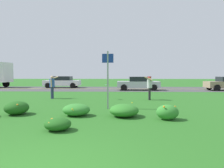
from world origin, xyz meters
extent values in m
plane|color=#26601E|center=(0.00, 10.12, 0.00)|extent=(120.00, 120.00, 0.00)
cube|color=#424244|center=(0.00, 20.24, 0.00)|extent=(120.00, 7.79, 0.01)
cube|color=yellow|center=(0.00, 20.24, 0.01)|extent=(120.00, 0.16, 0.00)
ellipsoid|color=#1E5619|center=(-2.85, 5.16, 0.29)|extent=(0.99, 1.02, 0.57)
sphere|color=orange|center=(-2.65, 4.84, 0.46)|extent=(0.08, 0.08, 0.08)
sphere|color=orange|center=(-2.99, 5.40, 0.38)|extent=(0.08, 0.08, 0.08)
sphere|color=orange|center=(-2.71, 5.01, 0.36)|extent=(0.08, 0.08, 0.08)
sphere|color=orange|center=(-2.76, 5.48, 0.45)|extent=(0.06, 0.06, 0.06)
ellipsoid|color=#2D7526|center=(1.70, 4.93, 0.25)|extent=(1.19, 1.16, 0.51)
sphere|color=yellow|center=(1.44, 4.93, 0.36)|extent=(0.07, 0.07, 0.07)
sphere|color=yellow|center=(2.04, 5.19, 0.52)|extent=(0.05, 0.05, 0.05)
sphere|color=yellow|center=(2.02, 5.00, 0.36)|extent=(0.08, 0.08, 0.08)
ellipsoid|color=#1E5619|center=(-0.37, 2.84, 0.20)|extent=(0.82, 0.74, 0.39)
sphere|color=orange|center=(-0.55, 2.88, 0.26)|extent=(0.08, 0.08, 0.08)
sphere|color=orange|center=(-0.49, 2.85, 0.31)|extent=(0.06, 0.06, 0.06)
sphere|color=orange|center=(-0.18, 2.91, 0.29)|extent=(0.08, 0.08, 0.08)
sphere|color=orange|center=(-0.53, 2.56, 0.22)|extent=(0.05, 0.05, 0.05)
sphere|color=orange|center=(-0.54, 2.60, 0.28)|extent=(0.08, 0.08, 0.08)
sphere|color=orange|center=(-0.53, 2.79, 0.34)|extent=(0.09, 0.09, 0.09)
ellipsoid|color=#337F2D|center=(-0.26, 5.00, 0.25)|extent=(1.13, 0.95, 0.50)
sphere|color=gold|center=(-0.32, 4.53, 0.36)|extent=(0.06, 0.06, 0.06)
sphere|color=gold|center=(-0.41, 4.87, 0.30)|extent=(0.06, 0.06, 0.06)
sphere|color=gold|center=(-0.46, 4.72, 0.31)|extent=(0.07, 0.07, 0.07)
sphere|color=gold|center=(-0.28, 4.57, 0.30)|extent=(0.06, 0.06, 0.06)
ellipsoid|color=#337F2D|center=(3.32, 4.43, 0.28)|extent=(0.84, 0.68, 0.57)
sphere|color=orange|center=(3.66, 4.41, 0.36)|extent=(0.07, 0.07, 0.07)
sphere|color=orange|center=(3.14, 4.18, 0.53)|extent=(0.08, 0.08, 0.08)
sphere|color=orange|center=(3.66, 4.62, 0.46)|extent=(0.07, 0.07, 0.07)
cube|color=#93969B|center=(0.93, 6.79, 1.43)|extent=(0.07, 0.10, 2.85)
cube|color=navy|center=(0.93, 6.76, 2.50)|extent=(0.56, 0.03, 0.44)
cylinder|color=#2D4C9E|center=(-3.22, 10.74, 1.11)|extent=(0.34, 0.34, 0.58)
sphere|color=tan|center=(-3.22, 10.74, 1.50)|extent=(0.21, 0.21, 0.21)
cylinder|color=navy|center=(-3.22, 10.83, 0.41)|extent=(0.14, 0.14, 0.82)
cylinder|color=navy|center=(-3.23, 10.66, 0.41)|extent=(0.14, 0.14, 0.82)
cylinder|color=tan|center=(-3.11, 10.93, 1.45)|extent=(0.55, 0.13, 0.27)
cylinder|color=tan|center=(-3.22, 10.55, 1.09)|extent=(0.12, 0.10, 0.55)
cylinder|color=#B2B2B7|center=(3.52, 10.25, 1.08)|extent=(0.34, 0.34, 0.56)
sphere|color=tan|center=(3.52, 10.25, 1.46)|extent=(0.21, 0.21, 0.21)
cylinder|color=black|center=(3.51, 10.16, 0.40)|extent=(0.14, 0.14, 0.80)
cylinder|color=black|center=(3.52, 10.33, 0.40)|extent=(0.14, 0.14, 0.80)
cylinder|color=tan|center=(3.41, 10.06, 1.43)|extent=(0.53, 0.13, 0.30)
cylinder|color=tan|center=(3.51, 10.44, 1.06)|extent=(0.12, 0.10, 0.53)
cylinder|color=red|center=(3.52, 10.25, 1.53)|extent=(0.22, 0.22, 0.07)
cylinder|color=red|center=(3.42, 10.25, 1.50)|extent=(0.15, 0.15, 0.02)
cylinder|color=#ADD6E5|center=(0.65, 10.38, 1.01)|extent=(0.26, 0.26, 0.08)
torus|color=#ADD6E5|center=(0.65, 10.38, 1.01)|extent=(0.26, 0.26, 0.08)
cylinder|color=black|center=(11.46, 17.60, 0.33)|extent=(0.66, 0.22, 0.66)
cylinder|color=black|center=(11.46, 19.38, 0.33)|extent=(0.66, 0.22, 0.66)
cube|color=#B7BABF|center=(3.53, 18.49, 0.62)|extent=(4.50, 1.82, 0.66)
cube|color=black|center=(3.63, 18.49, 1.19)|extent=(2.10, 1.64, 0.52)
cylinder|color=black|center=(1.98, 17.60, 0.33)|extent=(0.66, 0.22, 0.66)
cylinder|color=black|center=(1.98, 19.38, 0.33)|extent=(0.66, 0.22, 0.66)
cylinder|color=black|center=(5.08, 17.60, 0.33)|extent=(0.66, 0.22, 0.66)
cylinder|color=black|center=(5.08, 19.38, 0.33)|extent=(0.66, 0.22, 0.66)
cube|color=silver|center=(-5.74, 22.00, 0.62)|extent=(4.50, 1.82, 0.66)
cube|color=black|center=(-5.64, 22.00, 1.19)|extent=(2.10, 1.64, 0.52)
cylinder|color=black|center=(-7.29, 21.11, 0.33)|extent=(0.66, 0.22, 0.66)
cylinder|color=black|center=(-7.29, 22.89, 0.33)|extent=(0.66, 0.22, 0.66)
cylinder|color=black|center=(-4.19, 21.11, 0.33)|extent=(0.66, 0.22, 0.66)
cylinder|color=black|center=(-4.19, 22.89, 0.33)|extent=(0.66, 0.22, 0.66)
cylinder|color=black|center=(-13.69, 23.10, 0.44)|extent=(0.88, 0.26, 0.88)
camera|label=1|loc=(1.51, -3.12, 1.72)|focal=32.10mm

